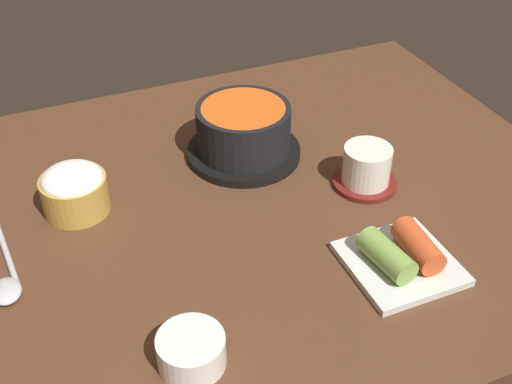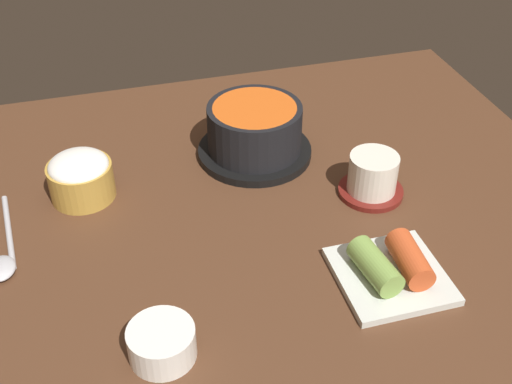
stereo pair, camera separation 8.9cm
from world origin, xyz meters
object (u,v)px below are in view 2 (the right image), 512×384
spoon (3,256)px  tea_cup_with_saucer (372,176)px  side_bowl_near (162,342)px  rice_bowl (80,176)px  stone_pot (255,132)px  kimchi_plate (391,269)px

spoon → tea_cup_with_saucer: bearing=0.2°
tea_cup_with_saucer → side_bowl_near: 39.12cm
rice_bowl → side_bowl_near: rice_bowl is taller
stone_pot → rice_bowl: (-26.28, -3.44, -0.68)cm
kimchi_plate → tea_cup_with_saucer: bearing=74.2°
rice_bowl → tea_cup_with_saucer: bearing=-15.0°
spoon → rice_bowl: bearing=45.3°
stone_pot → tea_cup_with_saucer: bearing=-46.6°
kimchi_plate → stone_pot: bearing=105.7°
stone_pot → side_bowl_near: size_ratio=2.38×
rice_bowl → tea_cup_with_saucer: (39.59, -10.61, -0.46)cm
stone_pot → spoon: size_ratio=1.00×
rice_bowl → side_bowl_near: bearing=-78.6°
spoon → stone_pot: bearing=21.1°
side_bowl_near → tea_cup_with_saucer: bearing=31.6°
kimchi_plate → side_bowl_near: (-28.62, -3.93, 0.40)cm
rice_bowl → kimchi_plate: (34.90, -27.18, -1.85)cm
stone_pot → side_bowl_near: bearing=-120.1°
kimchi_plate → side_bowl_near: size_ratio=1.76×
stone_pot → rice_bowl: stone_pot is taller
side_bowl_near → spoon: bearing=129.9°
side_bowl_near → stone_pot: bearing=59.9°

